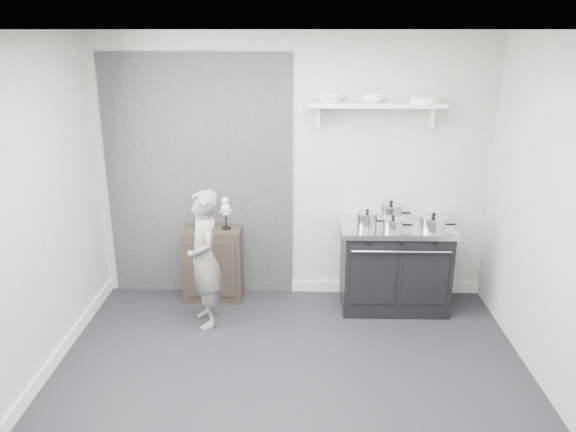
% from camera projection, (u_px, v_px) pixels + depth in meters
% --- Properties ---
extents(ground, '(4.00, 4.00, 0.00)m').
position_uv_depth(ground, '(289.00, 391.00, 4.41)').
color(ground, black).
rests_on(ground, ground).
extents(room_shell, '(4.02, 3.62, 2.71)m').
position_uv_depth(room_shell, '(277.00, 185.00, 4.04)').
color(room_shell, '#9C9D9A').
rests_on(room_shell, ground).
extents(wall_shelf, '(1.30, 0.26, 0.24)m').
position_uv_depth(wall_shelf, '(376.00, 106.00, 5.35)').
color(wall_shelf, silver).
rests_on(wall_shelf, room_shell).
extents(stove, '(1.10, 0.69, 0.88)m').
position_uv_depth(stove, '(394.00, 265.00, 5.65)').
color(stove, black).
rests_on(stove, ground).
extents(side_cabinet, '(0.60, 0.35, 0.77)m').
position_uv_depth(side_cabinet, '(213.00, 263.00, 5.83)').
color(side_cabinet, black).
rests_on(side_cabinet, ground).
extents(child, '(0.47, 0.57, 1.33)m').
position_uv_depth(child, '(205.00, 259.00, 5.23)').
color(child, slate).
rests_on(child, ground).
extents(pot_front_left, '(0.29, 0.21, 0.19)m').
position_uv_depth(pot_front_left, '(367.00, 220.00, 5.39)').
color(pot_front_left, silver).
rests_on(pot_front_left, stove).
extents(pot_back_left, '(0.31, 0.23, 0.21)m').
position_uv_depth(pot_back_left, '(391.00, 212.00, 5.61)').
color(pot_back_left, silver).
rests_on(pot_back_left, stove).
extents(pot_front_right, '(0.34, 0.25, 0.18)m').
position_uv_depth(pot_front_right, '(433.00, 223.00, 5.32)').
color(pot_front_right, silver).
rests_on(pot_front_right, stove).
extents(pot_front_center, '(0.29, 0.20, 0.15)m').
position_uv_depth(pot_front_center, '(393.00, 224.00, 5.34)').
color(pot_front_center, silver).
rests_on(pot_front_center, stove).
extents(skeleton_full, '(0.12, 0.07, 0.42)m').
position_uv_depth(skeleton_full, '(198.00, 209.00, 5.65)').
color(skeleton_full, beige).
rests_on(skeleton_full, side_cabinet).
extents(skeleton_torso, '(0.11, 0.07, 0.38)m').
position_uv_depth(skeleton_torso, '(226.00, 211.00, 5.65)').
color(skeleton_torso, beige).
rests_on(skeleton_torso, side_cabinet).
extents(bowl_large, '(0.28, 0.28, 0.07)m').
position_uv_depth(bowl_large, '(329.00, 99.00, 5.33)').
color(bowl_large, white).
rests_on(bowl_large, wall_shelf).
extents(bowl_small, '(0.22, 0.22, 0.07)m').
position_uv_depth(bowl_small, '(372.00, 99.00, 5.32)').
color(bowl_small, white).
rests_on(bowl_small, wall_shelf).
extents(plate_stack, '(0.28, 0.28, 0.06)m').
position_uv_depth(plate_stack, '(425.00, 99.00, 5.32)').
color(plate_stack, white).
rests_on(plate_stack, wall_shelf).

